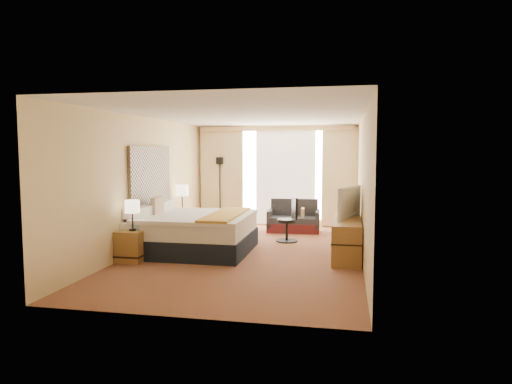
% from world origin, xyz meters
% --- Properties ---
extents(floor, '(4.20, 7.00, 0.02)m').
position_xyz_m(floor, '(0.00, 0.00, 0.00)').
color(floor, '#541818').
rests_on(floor, ground).
extents(ceiling, '(4.20, 7.00, 0.02)m').
position_xyz_m(ceiling, '(0.00, 0.00, 2.60)').
color(ceiling, silver).
rests_on(ceiling, wall_back).
extents(wall_back, '(4.20, 0.02, 2.60)m').
position_xyz_m(wall_back, '(0.00, 3.50, 1.30)').
color(wall_back, '#CFB47E').
rests_on(wall_back, ground).
extents(wall_front, '(4.20, 0.02, 2.60)m').
position_xyz_m(wall_front, '(0.00, -3.50, 1.30)').
color(wall_front, '#CFB47E').
rests_on(wall_front, ground).
extents(wall_left, '(0.02, 7.00, 2.60)m').
position_xyz_m(wall_left, '(-2.10, 0.00, 1.30)').
color(wall_left, '#CFB47E').
rests_on(wall_left, ground).
extents(wall_right, '(0.02, 7.00, 2.60)m').
position_xyz_m(wall_right, '(2.10, 0.00, 1.30)').
color(wall_right, '#CFB47E').
rests_on(wall_right, ground).
extents(headboard, '(0.06, 1.85, 1.50)m').
position_xyz_m(headboard, '(-2.06, 0.20, 1.28)').
color(headboard, black).
rests_on(headboard, wall_left).
extents(nightstand_left, '(0.45, 0.52, 0.55)m').
position_xyz_m(nightstand_left, '(-1.87, -1.05, 0.28)').
color(nightstand_left, olive).
rests_on(nightstand_left, floor).
extents(nightstand_right, '(0.45, 0.52, 0.55)m').
position_xyz_m(nightstand_right, '(-1.87, 1.45, 0.28)').
color(nightstand_right, olive).
rests_on(nightstand_right, floor).
extents(media_dresser, '(0.50, 1.80, 0.70)m').
position_xyz_m(media_dresser, '(1.83, 0.00, 0.35)').
color(media_dresser, olive).
rests_on(media_dresser, floor).
extents(window, '(2.30, 0.02, 2.30)m').
position_xyz_m(window, '(0.25, 3.47, 1.32)').
color(window, silver).
rests_on(window, wall_back).
extents(curtains, '(4.12, 0.19, 2.56)m').
position_xyz_m(curtains, '(-0.00, 3.39, 1.41)').
color(curtains, beige).
rests_on(curtains, floor).
extents(bed, '(2.14, 1.96, 1.04)m').
position_xyz_m(bed, '(-1.06, -0.11, 0.38)').
color(bed, black).
rests_on(bed, floor).
extents(loveseat, '(1.26, 0.71, 0.77)m').
position_xyz_m(loveseat, '(0.58, 2.49, 0.26)').
color(loveseat, '#501618').
rests_on(loveseat, floor).
extents(floor_lamp, '(0.22, 0.22, 1.78)m').
position_xyz_m(floor_lamp, '(-1.49, 3.30, 1.26)').
color(floor_lamp, black).
rests_on(floor_lamp, floor).
extents(desk_chair, '(0.47, 0.47, 0.95)m').
position_xyz_m(desk_chair, '(0.62, 1.24, 0.42)').
color(desk_chair, black).
rests_on(desk_chair, floor).
extents(lamp_left, '(0.26, 0.26, 0.54)m').
position_xyz_m(lamp_left, '(-1.82, -1.12, 0.97)').
color(lamp_left, black).
rests_on(lamp_left, nightstand_left).
extents(lamp_right, '(0.29, 0.29, 0.61)m').
position_xyz_m(lamp_right, '(-1.88, 1.50, 1.03)').
color(lamp_right, black).
rests_on(lamp_right, nightstand_right).
extents(tissue_box, '(0.17, 0.17, 0.12)m').
position_xyz_m(tissue_box, '(-1.82, -1.03, 0.61)').
color(tissue_box, '#91BCE1').
rests_on(tissue_box, nightstand_left).
extents(telephone, '(0.21, 0.19, 0.07)m').
position_xyz_m(telephone, '(-1.87, 1.57, 0.58)').
color(telephone, black).
rests_on(telephone, nightstand_right).
extents(television, '(0.50, 0.98, 0.58)m').
position_xyz_m(television, '(1.78, 0.18, 0.99)').
color(television, black).
rests_on(television, media_dresser).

